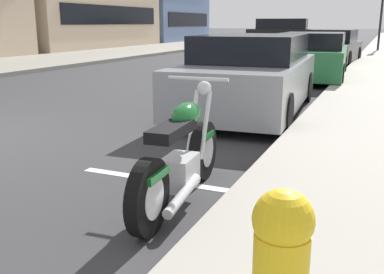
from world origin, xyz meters
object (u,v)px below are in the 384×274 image
at_px(parked_car_second_in_row, 313,57).
at_px(parked_car_across_street, 333,48).
at_px(parked_motorcycle, 181,158).
at_px(parked_car_at_intersection, 251,75).
at_px(crossing_truck, 282,31).

height_order(parked_car_second_in_row, parked_car_across_street, parked_car_across_street).
height_order(parked_motorcycle, parked_car_second_in_row, parked_car_second_in_row).
relative_size(parked_motorcycle, parked_car_second_in_row, 0.43).
distance_m(parked_car_at_intersection, crossing_truck, 27.30).
xyz_separation_m(parked_car_across_street, crossing_truck, (15.59, 5.50, 0.35)).
relative_size(parked_car_second_in_row, crossing_truck, 0.88).
bearing_deg(parked_car_across_street, parked_car_second_in_row, -176.08).
bearing_deg(parked_car_at_intersection, crossing_truck, 7.71).
height_order(parked_car_at_intersection, crossing_truck, crossing_truck).
bearing_deg(crossing_truck, parked_car_at_intersection, 96.87).
bearing_deg(parked_car_at_intersection, parked_motorcycle, -175.31).
bearing_deg(parked_car_at_intersection, parked_car_across_street, -4.62).
bearing_deg(parked_motorcycle, parked_car_at_intersection, 4.14).
relative_size(parked_motorcycle, parked_car_across_street, 0.44).
distance_m(parked_car_second_in_row, crossing_truck, 22.03).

